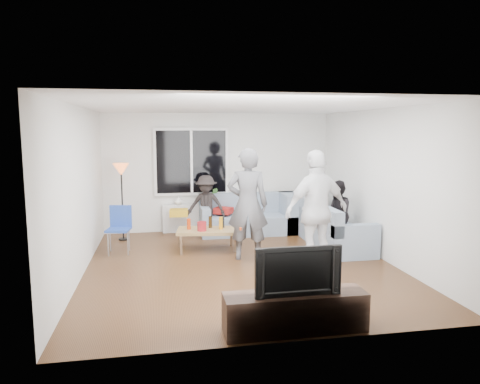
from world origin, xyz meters
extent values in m
cube|color=#56351C|center=(0.00, 0.00, -0.02)|extent=(5.00, 5.50, 0.04)
cube|color=white|center=(0.00, 0.00, 2.62)|extent=(5.00, 5.50, 0.04)
cube|color=silver|center=(0.00, 2.77, 1.30)|extent=(5.00, 0.04, 2.60)
cube|color=silver|center=(0.00, -2.77, 1.30)|extent=(5.00, 0.04, 2.60)
cube|color=silver|center=(-2.52, 0.00, 1.30)|extent=(0.04, 5.50, 2.60)
cube|color=silver|center=(2.52, 0.00, 1.30)|extent=(0.04, 5.50, 2.60)
cube|color=white|center=(-0.60, 2.69, 1.55)|extent=(1.62, 0.06, 1.47)
cube|color=black|center=(-0.60, 2.65, 1.55)|extent=(1.50, 0.02, 1.35)
cube|color=white|center=(-0.60, 2.64, 1.55)|extent=(0.05, 0.03, 1.35)
cube|color=silver|center=(-0.60, 2.65, 0.31)|extent=(1.30, 0.12, 0.62)
imported|color=#3D702D|center=(-0.13, 2.62, 0.80)|extent=(0.19, 0.16, 0.35)
imported|color=white|center=(-0.90, 2.62, 0.71)|extent=(0.18, 0.18, 0.18)
cube|color=gray|center=(1.77, 2.27, 0.42)|extent=(0.85, 0.85, 0.85)
cube|color=gold|center=(-0.91, 2.25, 0.51)|extent=(0.40, 0.35, 0.14)
cube|color=maroon|center=(0.05, 2.33, 0.51)|extent=(0.46, 0.44, 0.13)
cube|color=olive|center=(-0.44, 1.06, 0.20)|extent=(1.18, 0.76, 0.40)
cylinder|color=maroon|center=(-0.55, 0.94, 0.49)|extent=(0.17, 0.17, 0.17)
imported|color=#4F5054|center=(0.19, 0.35, 0.97)|extent=(0.79, 0.61, 1.94)
imported|color=silver|center=(1.15, -0.43, 0.97)|extent=(1.22, 0.75, 1.93)
imported|color=black|center=(2.02, 0.83, 0.64)|extent=(0.61, 0.71, 1.29)
imported|color=black|center=(-0.33, 2.30, 0.64)|extent=(0.93, 0.69, 1.29)
cube|color=#38261C|center=(0.16, -2.50, 0.22)|extent=(1.60, 0.40, 0.44)
imported|color=black|center=(0.16, -2.50, 0.72)|extent=(0.96, 0.13, 0.56)
cylinder|color=orange|center=(-0.19, 1.02, 0.51)|extent=(0.07, 0.07, 0.23)
cylinder|color=black|center=(-0.37, 1.16, 0.51)|extent=(0.07, 0.07, 0.22)
cylinder|color=black|center=(-0.14, 1.15, 0.51)|extent=(0.07, 0.07, 0.22)
cylinder|color=#C1330B|center=(-0.78, 1.11, 0.50)|extent=(0.07, 0.07, 0.20)
camera|label=1|loc=(-1.29, -7.04, 2.23)|focal=33.28mm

